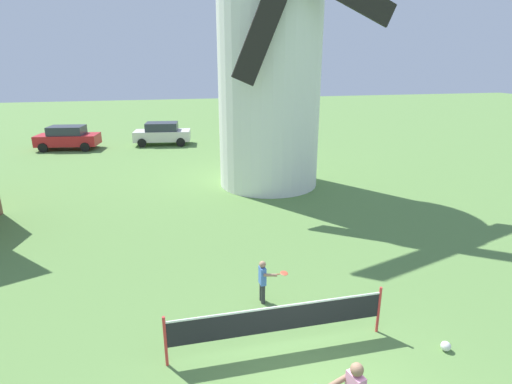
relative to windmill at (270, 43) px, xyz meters
The scene contains 6 objects.
windmill is the anchor object (origin of this frame).
tennis_net 13.05m from the windmill, 103.90° to the right, with size 4.57×0.06×1.10m.
player_far 11.60m from the windmill, 105.58° to the right, with size 0.69×0.44×1.11m.
stray_ball 13.79m from the windmill, 87.64° to the right, with size 0.20×0.20×0.20m, color silver.
parked_car_red 16.39m from the windmill, 135.60° to the left, with size 4.12×2.34×1.56m.
parked_car_cream 13.26m from the windmill, 113.69° to the left, with size 4.04×2.27×1.56m.
Camera 1 is at (-2.28, -5.05, 5.66)m, focal length 28.24 mm.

